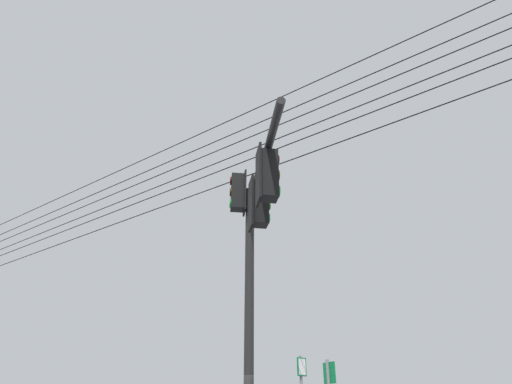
% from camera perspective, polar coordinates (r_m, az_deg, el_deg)
% --- Properties ---
extents(signal_mast_assembly, '(4.23, 1.88, 7.03)m').
position_cam_1_polar(signal_mast_assembly, '(9.11, -0.28, -6.04)').
color(signal_mast_assembly, black).
rests_on(signal_mast_assembly, ground).
extents(overhead_wire_span, '(20.50, 11.27, 2.19)m').
position_cam_1_polar(overhead_wire_span, '(11.76, -4.94, 4.68)').
color(overhead_wire_span, black).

